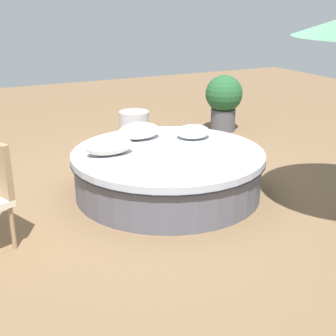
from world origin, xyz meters
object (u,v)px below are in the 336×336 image
object	(u,v)px
round_bed	(168,172)
throw_pillow_2	(109,146)
planter	(224,99)
side_table	(134,125)
throw_pillow_0	(193,132)
throw_pillow_1	(139,131)

from	to	relation	value
round_bed	throw_pillow_2	distance (m)	0.74
round_bed	planter	size ratio (longest dim) A/B	2.32
throw_pillow_2	side_table	distance (m)	2.43
throw_pillow_0	throw_pillow_1	world-z (taller)	throw_pillow_1
throw_pillow_0	planter	size ratio (longest dim) A/B	0.45
round_bed	side_table	world-z (taller)	round_bed
throw_pillow_1	planter	size ratio (longest dim) A/B	0.55
round_bed	throw_pillow_1	xyz separation A→B (m)	(0.09, -0.61, 0.35)
round_bed	planter	distance (m)	2.92
planter	side_table	bearing A→B (deg)	-9.23
throw_pillow_2	round_bed	bearing A→B (deg)	164.11
round_bed	throw_pillow_2	xyz separation A→B (m)	(0.63, -0.18, 0.34)
throw_pillow_1	planter	world-z (taller)	planter
throw_pillow_2	planter	distance (m)	3.28
throw_pillow_0	planter	world-z (taller)	planter
throw_pillow_2	throw_pillow_1	bearing A→B (deg)	-141.34
throw_pillow_0	throw_pillow_2	bearing A→B (deg)	7.81
side_table	throw_pillow_2	bearing A→B (deg)	61.05
round_bed	side_table	xyz separation A→B (m)	(-0.53, -2.28, -0.04)
throw_pillow_2	side_table	world-z (taller)	throw_pillow_2
round_bed	throw_pillow_0	size ratio (longest dim) A/B	5.18
throw_pillow_0	throw_pillow_1	size ratio (longest dim) A/B	0.81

